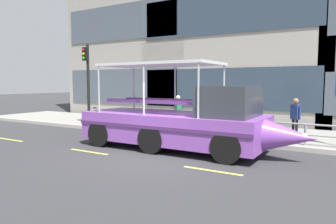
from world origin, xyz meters
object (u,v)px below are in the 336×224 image
pedestrian_mid_left (204,113)px  pedestrian_mid_right (178,108)px  leaned_bicycle (98,118)px  pedestrian_near_bow (295,115)px  traffic_light_pole (87,76)px  duck_tour_boat (184,122)px

pedestrian_mid_left → pedestrian_mid_right: (-1.91, 0.98, 0.09)m
leaned_bicycle → pedestrian_near_bow: size_ratio=1.03×
traffic_light_pole → pedestrian_mid_left: size_ratio=2.92×
leaned_bicycle → pedestrian_mid_left: 6.27m
traffic_light_pole → pedestrian_mid_left: bearing=3.0°
leaned_bicycle → pedestrian_mid_right: bearing=16.6°
traffic_light_pole → duck_tour_boat: (7.40, -2.50, -1.81)m
pedestrian_mid_left → pedestrian_mid_right: size_ratio=0.91×
leaned_bicycle → pedestrian_near_bow: (10.10, 0.60, 0.65)m
duck_tour_boat → traffic_light_pole: bearing=161.3°
duck_tour_boat → pedestrian_mid_left: 2.90m
duck_tour_boat → pedestrian_mid_right: size_ratio=5.18×
traffic_light_pole → duck_tour_boat: traffic_light_pole is taller
pedestrian_near_bow → pedestrian_mid_right: 5.81m
leaned_bicycle → duck_tour_boat: size_ratio=0.20×
duck_tour_boat → pedestrian_mid_right: (-2.38, 3.84, 0.15)m
traffic_light_pole → leaned_bicycle: (0.68, 0.05, -2.29)m
traffic_light_pole → pedestrian_mid_right: 5.45m
pedestrian_near_bow → duck_tour_boat: bearing=-137.1°
duck_tour_boat → pedestrian_mid_right: duck_tour_boat is taller
duck_tour_boat → pedestrian_near_bow: (3.39, 3.15, 0.17)m
leaned_bicycle → duck_tour_boat: 7.20m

